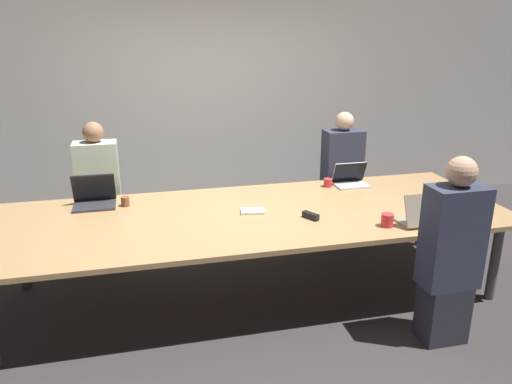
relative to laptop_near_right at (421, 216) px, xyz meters
name	(u,v)px	position (x,y,z in m)	size (l,w,h in m)	color
ground_plane	(253,292)	(-1.22, 0.55, -0.82)	(24.00, 24.00, 0.00)	#383333
curtain_wall	(211,98)	(-1.22, 2.78, 0.58)	(12.00, 0.06, 2.80)	beige
conference_table	(253,218)	(-1.22, 0.55, -0.12)	(4.26, 1.49, 0.74)	tan
laptop_near_right	(421,216)	(0.00, 0.00, 0.00)	(0.32, 0.26, 0.26)	gray
person_near_right	(450,255)	(-0.01, -0.43, -0.14)	(0.40, 0.24, 1.40)	#2D2D38
cup_near_right	(387,220)	(-0.27, 0.03, -0.02)	(0.09, 0.09, 0.10)	red
laptop_far_right	(350,179)	(-0.12, 1.07, -0.01)	(0.32, 0.23, 0.23)	silver
person_far_right	(341,179)	(-0.02, 1.52, -0.15)	(0.40, 0.24, 1.38)	#2D2D38
cup_far_right	(328,183)	(-0.35, 1.08, -0.03)	(0.08, 0.08, 0.08)	red
laptop_far_left	(94,197)	(-2.51, 1.06, 0.00)	(0.36, 0.27, 0.27)	#333338
person_far_left	(100,196)	(-2.50, 1.54, -0.15)	(0.40, 0.24, 1.39)	#2D2D38
cup_far_left	(125,201)	(-2.25, 0.98, -0.03)	(0.07, 0.07, 0.08)	brown
stapler	(311,216)	(-0.79, 0.32, -0.05)	(0.11, 0.15, 0.05)	black
notebook	(252,211)	(-1.22, 0.57, -0.06)	(0.21, 0.17, 0.02)	silver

